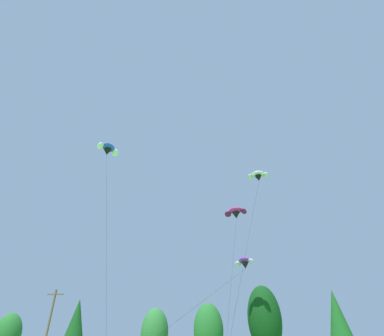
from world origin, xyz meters
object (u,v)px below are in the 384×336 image
object	(u,v)px
parafoil_kite_high_purple	(245,263)
parafoil_kite_low_white	(258,176)
utility_pole	(48,330)
parafoil_kite_mid_magenta	(236,213)
parafoil_kite_far_blue_white	(108,150)

from	to	relation	value
parafoil_kite_high_purple	parafoil_kite_low_white	size ratio (longest dim) A/B	0.86
utility_pole	parafoil_kite_high_purple	xyz separation A→B (m)	(24.81, -6.35, 6.13)
parafoil_kite_high_purple	parafoil_kite_mid_magenta	bearing A→B (deg)	89.60
parafoil_kite_high_purple	parafoil_kite_mid_magenta	distance (m)	13.24
utility_pole	parafoil_kite_high_purple	bearing A→B (deg)	-14.37
utility_pole	parafoil_kite_mid_magenta	xyz separation A→B (m)	(24.87, 2.45, 16.02)
parafoil_kite_high_purple	parafoil_kite_mid_magenta	size ratio (longest dim) A/B	0.74
utility_pole	parafoil_kite_high_purple	distance (m)	26.33
utility_pole	parafoil_kite_low_white	bearing A→B (deg)	-19.86
parafoil_kite_mid_magenta	parafoil_kite_low_white	distance (m)	12.43
parafoil_kite_mid_magenta	parafoil_kite_far_blue_white	xyz separation A→B (m)	(-14.54, -17.62, 0.43)
parafoil_kite_high_purple	utility_pole	bearing A→B (deg)	165.63
utility_pole	parafoil_kite_low_white	world-z (taller)	parafoil_kite_low_white
parafoil_kite_high_purple	parafoil_kite_low_white	bearing A→B (deg)	-56.78
parafoil_kite_far_blue_white	parafoil_kite_mid_magenta	bearing A→B (deg)	50.47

